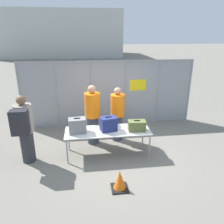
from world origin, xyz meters
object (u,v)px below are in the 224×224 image
security_worker_far (92,114)px  suitcase_grey (77,126)px  security_worker_near (117,114)px  utility_trailer (132,97)px  suitcase_olive (137,126)px  traveler_hooded (24,128)px  suitcase_navy (108,124)px  traffic_cone (120,181)px  inspection_table (108,132)px

security_worker_far → suitcase_grey: bearing=44.3°
security_worker_near → utility_trailer: security_worker_near is taller
suitcase_olive → security_worker_far: (-1.17, 0.84, 0.08)m
suitcase_grey → security_worker_near: bearing=35.6°
traveler_hooded → security_worker_far: security_worker_far is taller
suitcase_navy → traffic_cone: suitcase_navy is taller
security_worker_far → utility_trailer: size_ratio=0.52×
traveler_hooded → utility_trailer: traveler_hooded is taller
inspection_table → security_worker_near: security_worker_near is taller
inspection_table → utility_trailer: (1.61, 4.13, -0.26)m
inspection_table → security_worker_near: bearing=64.9°
suitcase_navy → traffic_cone: (0.07, -1.52, -0.72)m
utility_trailer → suitcase_olive: bearing=-100.9°
suitcase_navy → suitcase_olive: (0.77, -0.10, -0.05)m
inspection_table → traffic_cone: bearing=-86.5°
suitcase_grey → traveler_hooded: (-1.33, -0.13, 0.07)m
inspection_table → suitcase_navy: suitcase_navy is taller
traveler_hooded → security_worker_near: traveler_hooded is taller
traffic_cone → utility_trailer: bearing=75.0°
inspection_table → suitcase_olive: 0.82m
suitcase_grey → utility_trailer: suitcase_grey is taller
traveler_hooded → utility_trailer: (3.75, 4.27, -0.57)m
inspection_table → traffic_cone: 1.59m
security_worker_far → inspection_table: bearing=101.5°
suitcase_grey → security_worker_near: security_worker_near is taller
suitcase_grey → traffic_cone: size_ratio=1.05×
inspection_table → suitcase_navy: (0.02, 0.00, 0.24)m
suitcase_navy → utility_trailer: (1.59, 4.12, -0.49)m
inspection_table → suitcase_olive: bearing=-7.1°
suitcase_grey → utility_trailer: (2.43, 4.15, -0.50)m
security_worker_far → utility_trailer: 3.96m
suitcase_olive → security_worker_near: (-0.39, 0.95, 0.02)m
security_worker_far → traffic_cone: size_ratio=4.03×
security_worker_near → utility_trailer: 3.52m
inspection_table → suitcase_olive: suitcase_olive is taller
suitcase_grey → security_worker_far: (0.44, 0.76, 0.02)m
suitcase_olive → security_worker_far: size_ratio=0.27×
suitcase_navy → security_worker_near: size_ratio=0.28×
suitcase_grey → traveler_hooded: traveler_hooded is taller
security_worker_far → suitcase_olive: bearing=128.7°
security_worker_far → security_worker_near: bearing=172.8°
security_worker_far → suitcase_navy: bearing=102.9°
utility_trailer → traffic_cone: bearing=-105.0°
suitcase_grey → traffic_cone: (0.91, -1.49, -0.73)m
suitcase_navy → traffic_cone: bearing=-87.3°
suitcase_olive → traffic_cone: size_ratio=1.08×
security_worker_far → traffic_cone: bearing=86.2°
suitcase_navy → security_worker_near: security_worker_near is taller
suitcase_grey → security_worker_far: 0.88m
suitcase_olive → security_worker_near: 1.03m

